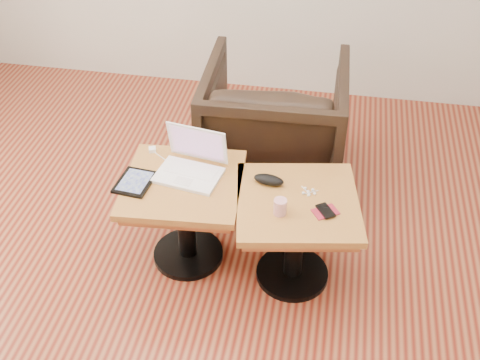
% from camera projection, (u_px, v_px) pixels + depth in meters
% --- Properties ---
extents(room_shell, '(4.52, 4.52, 2.71)m').
position_uv_depth(room_shell, '(173.00, 68.00, 2.31)').
color(room_shell, maroon).
rests_on(room_shell, ground).
extents(side_table_left, '(0.64, 0.64, 0.54)m').
position_uv_depth(side_table_left, '(184.00, 201.00, 3.14)').
color(side_table_left, black).
rests_on(side_table_left, ground).
extents(side_table_right, '(0.69, 0.69, 0.54)m').
position_uv_depth(side_table_right, '(296.00, 220.00, 3.02)').
color(side_table_right, black).
rests_on(side_table_right, ground).
extents(laptop, '(0.36, 0.32, 0.23)m').
position_uv_depth(laptop, '(191.00, 165.00, 3.09)').
color(laptop, white).
rests_on(laptop, side_table_left).
extents(tablet, '(0.19, 0.23, 0.02)m').
position_uv_depth(tablet, '(135.00, 182.00, 3.04)').
color(tablet, black).
rests_on(tablet, side_table_left).
extents(charging_adapter, '(0.05, 0.05, 0.02)m').
position_uv_depth(charging_adapter, '(152.00, 150.00, 3.25)').
color(charging_adapter, white).
rests_on(charging_adapter, side_table_left).
extents(glasses_case, '(0.16, 0.09, 0.05)m').
position_uv_depth(glasses_case, '(269.00, 180.00, 3.03)').
color(glasses_case, black).
rests_on(glasses_case, side_table_right).
extents(striped_cup, '(0.08, 0.08, 0.08)m').
position_uv_depth(striped_cup, '(280.00, 207.00, 2.84)').
color(striped_cup, '#BB3A48').
rests_on(striped_cup, side_table_right).
extents(earbuds_tangle, '(0.08, 0.07, 0.02)m').
position_uv_depth(earbuds_tangle, '(309.00, 192.00, 2.98)').
color(earbuds_tangle, white).
rests_on(earbuds_tangle, side_table_right).
extents(phone_on_sleeve, '(0.14, 0.13, 0.01)m').
position_uv_depth(phone_on_sleeve, '(325.00, 211.00, 2.87)').
color(phone_on_sleeve, maroon).
rests_on(phone_on_sleeve, side_table_right).
extents(armchair, '(0.87, 0.90, 0.79)m').
position_uv_depth(armchair, '(274.00, 123.00, 3.73)').
color(armchair, black).
rests_on(armchair, ground).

